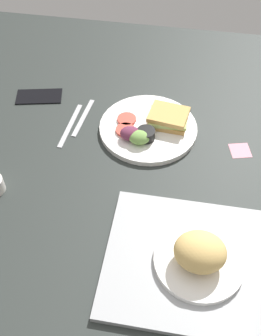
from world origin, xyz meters
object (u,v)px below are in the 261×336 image
Objects in this scene: plate_with_salad at (150,127)px; fork at (83,117)px; cell_phone at (39,96)px; knife at (70,125)px; bread_plate_near at (200,255)px; sticky_note at (240,150)px; serving_tray at (205,265)px.

plate_with_salad is 1.69× the size of fork.
cell_phone is at bearing -108.32° from fork.
fork is 17.96cm from cell_phone.
knife is at bearing 3.84° from plate_with_salad.
fork is 0.89× the size of knife.
bread_plate_near is 3.61× the size of sticky_note.
plate_with_salad reaches higher than fork.
plate_with_salad is at bearing 152.94° from cell_phone.
cell_phone reaches higher than fork.
fork is at bearing -49.60° from bread_plate_near.
plate_with_salad is at bearing -7.33° from sticky_note.
knife is (40.36, -39.89, -4.80)cm from bread_plate_near.
serving_tray is 1.57× the size of plate_with_salad.
fork is 1.18× the size of cell_phone.
bread_plate_near is at bearing 10.04° from serving_tray.
fork is (39.10, -43.58, -0.55)cm from serving_tray.
serving_tray is 45.11cm from plate_with_salad.
plate_with_salad is 23.76cm from knife.
bread_plate_near is 0.70× the size of plate_with_salad.
knife is 3.39× the size of sticky_note.
sticky_note is at bearing -104.33° from bread_plate_near.
bread_plate_near is 39.61cm from sticky_note.
cell_phone is (55.51, -50.87, -0.40)cm from serving_tray.
bread_plate_near is at bearing 75.67° from sticky_note.
fork is (20.66, -2.41, -1.45)cm from plate_with_salad.
sticky_note is (-50.08, 1.81, -0.19)cm from knife.
knife is (42.10, -39.58, -0.55)cm from serving_tray.
cell_phone is 2.57× the size of sticky_note.
bread_plate_near reaches higher than cell_phone.
cell_phone is (16.42, -7.29, 0.15)cm from fork.
plate_with_salad is (16.70, -41.47, -3.35)cm from bread_plate_near.
cell_phone is at bearing -11.66° from sticky_note.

